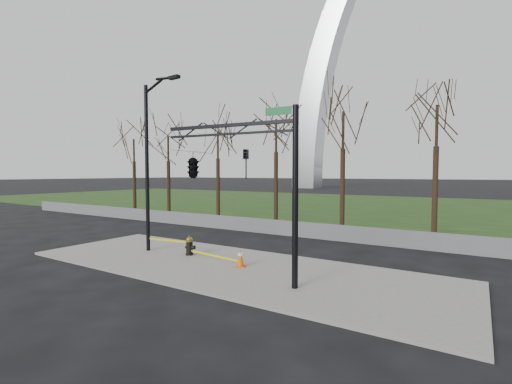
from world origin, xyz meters
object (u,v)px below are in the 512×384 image
Objects in this scene: traffic_cone at (241,258)px; street_light at (150,155)px; traffic_signal_mast at (210,164)px; fire_hydrant at (190,246)px.

street_light reaches higher than traffic_cone.
traffic_cone is 0.12× the size of traffic_signal_mast.
street_light is at bearing 179.94° from fire_hydrant.
fire_hydrant is 0.11× the size of street_light.
fire_hydrant reaches higher than traffic_cone.
traffic_signal_mast is (2.91, -2.00, 3.64)m from fire_hydrant.
street_light is 5.35m from traffic_signal_mast.
fire_hydrant is 0.15× the size of traffic_signal_mast.
traffic_cone is at bearing 75.35° from traffic_signal_mast.
traffic_signal_mast reaches higher than fire_hydrant.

